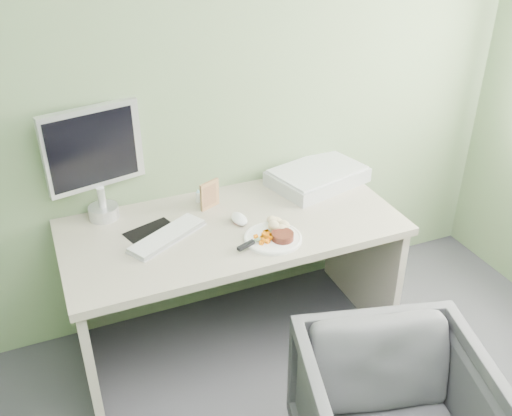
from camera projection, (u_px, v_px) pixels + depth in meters
name	position (u px, v px, depth m)	size (l,w,h in m)	color
wall_back	(201.00, 74.00, 2.70)	(3.50, 3.50, 0.00)	#6A825B
desk	(233.00, 255.00, 2.80)	(1.60, 0.75, 0.73)	#AAA08E
plate	(273.00, 238.00, 2.59)	(0.26, 0.26, 0.01)	white
steak	(283.00, 236.00, 2.57)	(0.10, 0.10, 0.03)	black
potato_pile	(275.00, 224.00, 2.62)	(0.12, 0.09, 0.06)	#A68050
carrot_heap	(264.00, 236.00, 2.56)	(0.07, 0.06, 0.04)	orange
steak_knife	(252.00, 242.00, 2.53)	(0.23, 0.10, 0.02)	silver
mousepad	(155.00, 234.00, 2.63)	(0.23, 0.20, 0.00)	black
keyboard	(167.00, 236.00, 2.60)	(0.39, 0.11, 0.02)	white
computer_mouse	(239.00, 219.00, 2.71)	(0.07, 0.12, 0.04)	white
photo_frame	(210.00, 195.00, 2.81)	(0.12, 0.01, 0.14)	#9B6A48
eyedrop_bottle	(198.00, 196.00, 2.88)	(0.03, 0.03, 0.07)	white
scanner	(317.00, 177.00, 3.05)	(0.49, 0.33, 0.08)	silver
monitor	(95.00, 157.00, 2.62)	(0.46, 0.17, 0.55)	silver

